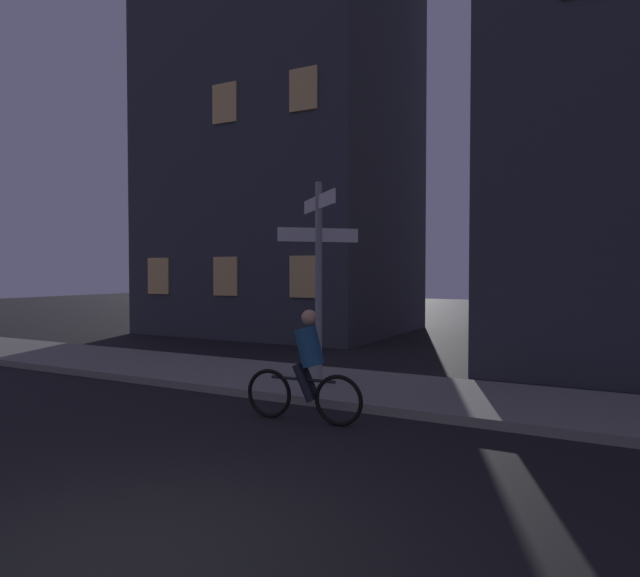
{
  "coord_description": "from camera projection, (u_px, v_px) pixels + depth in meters",
  "views": [
    {
      "loc": [
        3.17,
        -2.79,
        2.15
      ],
      "look_at": [
        -1.19,
        5.37,
        1.87
      ],
      "focal_mm": 31.33,
      "sensor_mm": 36.0,
      "label": 1
    }
  ],
  "objects": [
    {
      "name": "ground_plane",
      "position": [
        115.0,
        569.0,
        4.02
      ],
      "size": [
        80.0,
        80.0,
        0.0
      ],
      "primitive_type": "plane",
      "color": "black"
    },
    {
      "name": "sidewalk_kerb",
      "position": [
        406.0,
        393.0,
        9.54
      ],
      "size": [
        40.0,
        2.71,
        0.14
      ],
      "primitive_type": "cube",
      "color": "gray",
      "rests_on": "ground_plane"
    },
    {
      "name": "signpost",
      "position": [
        319.0,
        263.0,
        9.72
      ],
      "size": [
        1.29,
        1.29,
        3.56
      ],
      "color": "gray",
      "rests_on": "sidewalk_kerb"
    },
    {
      "name": "cyclist",
      "position": [
        306.0,
        370.0,
        7.92
      ],
      "size": [
        1.82,
        0.35,
        1.61
      ],
      "color": "black",
      "rests_on": "ground_plane"
    },
    {
      "name": "building_left_block",
      "position": [
        285.0,
        69.0,
        20.13
      ],
      "size": [
        8.35,
        7.06,
        18.93
      ],
      "color": "#383842",
      "rests_on": "ground_plane"
    }
  ]
}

